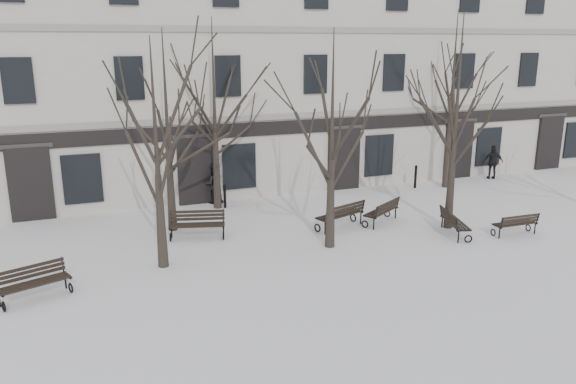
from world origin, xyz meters
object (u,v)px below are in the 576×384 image
tree_0 (155,128)px  tree_2 (458,98)px  bench_2 (516,223)px  bench_1 (341,214)px  bench_4 (382,211)px  bench_0 (34,282)px  bench_5 (454,222)px  tree_1 (332,115)px  bench_3 (197,224)px

tree_0 → tree_2: bearing=0.1°
tree_2 → bench_2: tree_2 is taller
tree_2 → bench_1: (-3.83, 1.33, -4.31)m
bench_4 → bench_0: bearing=-20.4°
bench_0 → bench_5: (13.92, 0.32, -0.01)m
tree_1 → tree_2: (5.05, 0.28, 0.35)m
bench_2 → bench_5: bearing=-20.6°
bench_3 → bench_4: bearing=8.1°
tree_0 → bench_1: bearing=11.1°
tree_0 → bench_4: size_ratio=3.67×
tree_2 → bench_3: size_ratio=3.79×
tree_0 → tree_1: bearing=-2.7°
tree_0 → tree_2: tree_2 is taller
bench_1 → bench_2: size_ratio=1.26×
bench_4 → bench_2: bearing=110.8°
bench_0 → bench_4: bench_4 is taller
tree_1 → bench_4: tree_1 is taller
tree_0 → bench_4: bearing=8.7°
tree_1 → bench_4: 5.23m
bench_2 → bench_5: size_ratio=0.89×
tree_0 → bench_0: tree_0 is taller
tree_0 → bench_2: tree_0 is taller
tree_2 → tree_0: bearing=-179.9°
bench_3 → bench_4: 7.07m
bench_2 → bench_3: (-10.82, 3.82, 0.08)m
tree_2 → bench_2: 5.01m
tree_0 → bench_0: bearing=-163.3°
bench_3 → bench_4: size_ratio=1.08×
bench_0 → bench_1: bench_1 is taller
tree_1 → bench_5: 6.20m
tree_1 → bench_3: (-4.05, 2.47, -3.98)m
tree_1 → tree_0: bearing=177.3°
tree_1 → bench_1: tree_1 is taller
bench_0 → tree_0: bearing=-3.7°
tree_2 → bench_0: (-14.27, -1.10, -4.36)m
bench_1 → bench_4: 1.75m
bench_1 → bench_4: bearing=159.8°
tree_2 → bench_1: bearing=160.9°
bench_2 → bench_4: 4.80m
tree_1 → bench_0: tree_1 is taller
tree_2 → bench_5: (-0.35, -0.78, -4.37)m
bench_1 → bench_5: 4.07m
bench_0 → bench_5: 13.92m
tree_1 → bench_3: 6.19m
bench_0 → bench_4: size_ratio=1.02×
bench_1 → bench_5: bench_1 is taller
bench_3 → bench_5: bench_3 is taller
tree_1 → bench_5: size_ratio=3.83×
tree_1 → bench_4: bearing=28.1°
bench_1 → bench_4: bench_1 is taller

